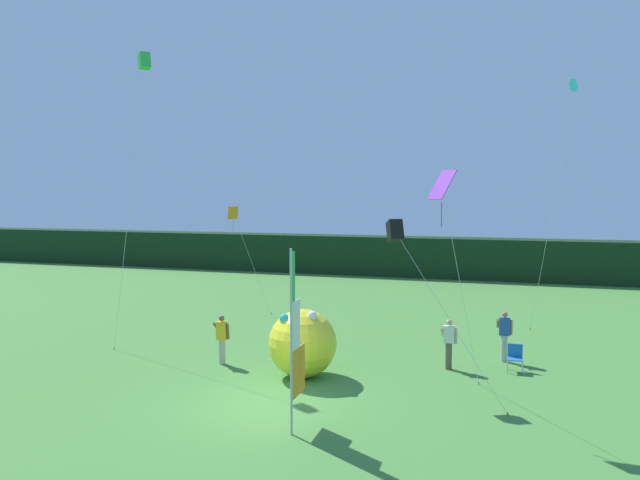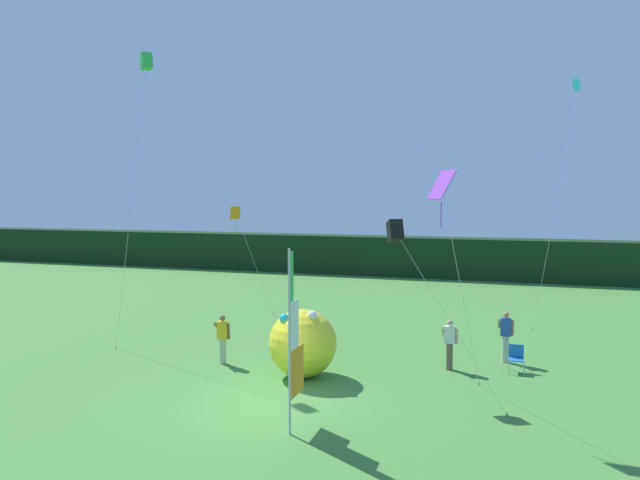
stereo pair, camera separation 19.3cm
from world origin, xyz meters
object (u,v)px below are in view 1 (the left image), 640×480
(inflatable_balloon, at_px, (303,343))
(kite_black_box_2, at_px, (395,231))
(kite_green_box_1, at_px, (144,64))
(person_near_banner, at_px, (504,335))
(kite_purple_diamond_0, at_px, (444,194))
(folding_chair, at_px, (515,356))
(kite_orange_diamond_3, at_px, (235,220))
(person_mid_field, at_px, (449,343))
(person_far_left, at_px, (222,338))
(banner_flag, at_px, (295,344))
(kite_cyan_delta_4, at_px, (575,88))

(inflatable_balloon, xyz_separation_m, kite_black_box_2, (2.93, 0.30, 3.64))
(inflatable_balloon, relative_size, kite_green_box_1, 0.20)
(kite_green_box_1, relative_size, kite_black_box_2, 2.20)
(person_near_banner, bearing_deg, kite_black_box_2, -133.57)
(inflatable_balloon, xyz_separation_m, kite_purple_diamond_0, (4.51, -1.17, 4.78))
(kite_purple_diamond_0, relative_size, kite_black_box_2, 1.27)
(kite_green_box_1, bearing_deg, folding_chair, 1.82)
(kite_orange_diamond_3, bearing_deg, kite_green_box_1, -101.79)
(person_mid_field, bearing_deg, kite_green_box_1, -179.98)
(person_far_left, relative_size, kite_purple_diamond_0, 0.26)
(person_far_left, xyz_separation_m, kite_purple_diamond_0, (7.66, -1.72, 4.97))
(banner_flag, bearing_deg, folding_chair, 51.98)
(person_near_banner, distance_m, kite_black_box_2, 6.11)
(person_near_banner, xyz_separation_m, person_far_left, (-9.38, -3.22, -0.04))
(kite_orange_diamond_3, xyz_separation_m, kite_cyan_delta_4, (14.89, 2.04, 5.71))
(kite_purple_diamond_0, bearing_deg, kite_green_box_1, 163.64)
(kite_purple_diamond_0, xyz_separation_m, kite_cyan_delta_4, (4.38, 10.95, 4.51))
(banner_flag, xyz_separation_m, person_mid_field, (3.21, 6.40, -1.29))
(inflatable_balloon, distance_m, kite_black_box_2, 4.68)
(kite_orange_diamond_3, relative_size, kite_cyan_delta_4, 0.49)
(person_far_left, bearing_deg, kite_black_box_2, -2.34)
(kite_orange_diamond_3, bearing_deg, person_near_banner, -18.01)
(kite_green_box_1, bearing_deg, person_near_banner, 6.46)
(person_mid_field, height_order, inflatable_balloon, inflatable_balloon)
(person_near_banner, xyz_separation_m, kite_purple_diamond_0, (-1.72, -4.94, 4.93))
(person_mid_field, xyz_separation_m, person_far_left, (-7.59, -1.71, 0.00))
(kite_green_box_1, distance_m, kite_black_box_2, 11.96)
(folding_chair, relative_size, kite_green_box_1, 0.08)
(person_near_banner, relative_size, person_far_left, 1.04)
(person_far_left, height_order, kite_orange_diamond_3, kite_orange_diamond_3)
(kite_black_box_2, height_order, kite_orange_diamond_3, kite_orange_diamond_3)
(inflatable_balloon, distance_m, kite_green_box_1, 12.32)
(kite_green_box_1, bearing_deg, person_mid_field, 0.02)
(folding_chair, bearing_deg, person_mid_field, -168.53)
(person_mid_field, xyz_separation_m, kite_cyan_delta_4, (4.45, 7.53, 9.49))
(kite_purple_diamond_0, distance_m, kite_orange_diamond_3, 13.84)
(inflatable_balloon, relative_size, kite_orange_diamond_3, 0.42)
(person_near_banner, height_order, kite_green_box_1, kite_green_box_1)
(person_mid_field, height_order, kite_green_box_1, kite_green_box_1)
(kite_black_box_2, bearing_deg, person_far_left, 177.66)
(kite_purple_diamond_0, bearing_deg, kite_cyan_delta_4, 68.20)
(kite_cyan_delta_4, bearing_deg, folding_chair, -108.06)
(person_mid_field, height_order, kite_black_box_2, kite_black_box_2)
(person_near_banner, bearing_deg, banner_flag, -122.26)
(banner_flag, bearing_deg, kite_orange_diamond_3, 121.34)
(person_near_banner, bearing_deg, person_mid_field, -139.75)
(kite_black_box_2, bearing_deg, inflatable_balloon, -174.11)
(folding_chair, xyz_separation_m, kite_black_box_2, (-3.65, -2.39, 4.24))
(inflatable_balloon, bearing_deg, folding_chair, 22.25)
(folding_chair, height_order, kite_purple_diamond_0, kite_purple_diamond_0)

